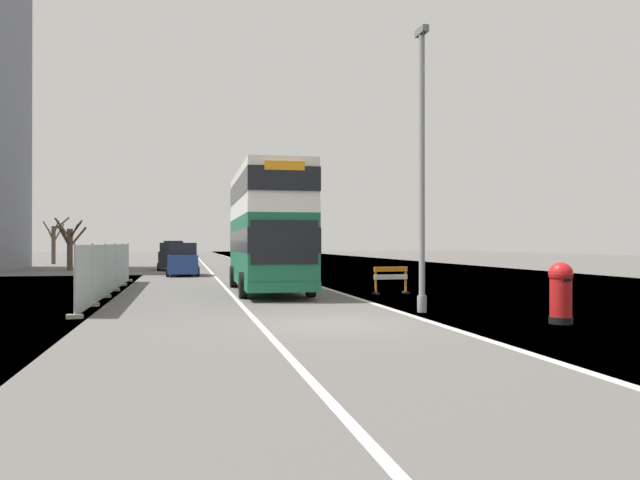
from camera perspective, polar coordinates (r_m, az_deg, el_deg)
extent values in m
cube|color=#565451|center=(16.37, 0.83, -7.78)|extent=(140.00, 280.00, 0.10)
cube|color=#B2AFA8|center=(17.18, 9.83, -7.27)|extent=(0.24, 196.00, 0.01)
cube|color=silver|center=(16.06, -5.36, -7.76)|extent=(0.16, 168.00, 0.01)
cube|color=#196042|center=(27.25, -4.75, -0.96)|extent=(2.73, 10.31, 2.82)
cube|color=white|center=(27.28, -4.74, 2.43)|extent=(2.73, 10.31, 0.40)
cube|color=white|center=(27.34, -4.74, 4.51)|extent=(2.70, 10.21, 1.59)
cube|color=black|center=(27.25, -4.75, -0.07)|extent=(2.76, 10.42, 0.90)
cube|color=black|center=(27.34, -4.74, 4.51)|extent=(2.74, 10.37, 0.87)
cube|color=black|center=(22.13, -3.21, -0.20)|extent=(2.38, 0.09, 1.55)
cube|color=orange|center=(22.30, -3.20, 6.73)|extent=(1.42, 0.08, 0.32)
cube|color=#196042|center=(27.29, -4.75, -3.54)|extent=(2.76, 10.42, 0.36)
cylinder|color=black|center=(24.00, -6.94, -4.06)|extent=(0.31, 1.00, 1.00)
cylinder|color=black|center=(24.34, -0.84, -4.01)|extent=(0.31, 1.00, 1.00)
cylinder|color=black|center=(29.99, -7.83, -3.30)|extent=(0.31, 1.00, 1.00)
cylinder|color=black|center=(30.26, -2.93, -3.28)|extent=(0.31, 1.00, 1.00)
cylinder|color=gray|center=(19.39, 9.18, 5.94)|extent=(0.18, 0.18, 8.37)
cube|color=slate|center=(20.31, 9.17, 18.10)|extent=(0.20, 0.70, 0.20)
cylinder|color=gray|center=(19.36, 9.19, -5.72)|extent=(0.29, 0.29, 0.50)
cylinder|color=black|center=(17.58, 20.91, -6.78)|extent=(0.60, 0.60, 0.18)
cylinder|color=red|center=(17.52, 20.90, -4.70)|extent=(0.55, 0.55, 1.11)
sphere|color=red|center=(17.48, 20.90, -2.89)|extent=(0.62, 0.62, 0.62)
cube|color=black|center=(17.25, 21.42, -3.39)|extent=(0.22, 0.03, 0.07)
cube|color=orange|center=(26.07, 6.41, -2.62)|extent=(1.49, 0.24, 0.20)
cube|color=white|center=(26.09, 6.41, -3.33)|extent=(1.49, 0.24, 0.20)
cube|color=orange|center=(25.82, 5.05, -3.78)|extent=(0.08, 0.08, 1.02)
cube|color=black|center=(25.86, 5.05, -4.81)|extent=(0.19, 0.45, 0.08)
cube|color=orange|center=(26.39, 7.73, -3.70)|extent=(0.08, 0.08, 1.02)
cube|color=black|center=(26.42, 7.73, -4.72)|extent=(0.19, 0.45, 0.08)
cube|color=#A8AAAD|center=(20.38, -20.50, -3.20)|extent=(0.04, 3.26, 1.98)
cube|color=#A8AAAD|center=(23.75, -19.31, -2.79)|extent=(0.04, 3.26, 1.98)
cube|color=#A8AAAD|center=(27.12, -18.41, -2.47)|extent=(0.04, 3.26, 1.98)
cube|color=#A8AAAD|center=(30.50, -17.72, -2.23)|extent=(0.04, 3.26, 1.98)
cube|color=#A8AAAD|center=(33.89, -17.16, -2.03)|extent=(0.04, 3.26, 1.98)
cylinder|color=#939699|center=(18.71, -21.26, -3.47)|extent=(0.06, 0.06, 2.08)
cube|color=gray|center=(18.79, -21.26, -6.45)|extent=(0.44, 0.20, 0.12)
cylinder|color=#939699|center=(22.07, -19.86, -2.98)|extent=(0.06, 0.06, 2.08)
cube|color=gray|center=(22.13, -19.86, -5.51)|extent=(0.44, 0.20, 0.12)
cylinder|color=#939699|center=(25.44, -18.83, -2.62)|extent=(0.06, 0.06, 2.08)
cube|color=gray|center=(25.50, -18.83, -4.82)|extent=(0.44, 0.20, 0.12)
cylinder|color=#939699|center=(28.81, -18.04, -2.34)|extent=(0.06, 0.06, 2.08)
cube|color=gray|center=(28.87, -18.05, -4.29)|extent=(0.44, 0.20, 0.12)
cylinder|color=#939699|center=(32.20, -17.42, -2.12)|extent=(0.06, 0.06, 2.08)
cube|color=gray|center=(32.24, -17.43, -3.87)|extent=(0.44, 0.20, 0.12)
cylinder|color=#939699|center=(35.58, -16.92, -1.95)|extent=(0.06, 0.06, 2.08)
cube|color=gray|center=(35.62, -16.92, -3.52)|extent=(0.44, 0.20, 0.12)
cube|color=navy|center=(41.31, -12.27, -2.12)|extent=(1.83, 4.33, 1.14)
cube|color=black|center=(41.29, -12.27, -0.79)|extent=(1.69, 2.38, 0.78)
cylinder|color=black|center=(42.68, -11.03, -2.67)|extent=(0.20, 0.60, 0.60)
cylinder|color=black|center=(42.68, -13.50, -2.66)|extent=(0.20, 0.60, 0.60)
cylinder|color=black|center=(39.99, -10.96, -2.83)|extent=(0.20, 0.60, 0.60)
cylinder|color=black|center=(40.00, -13.59, -2.82)|extent=(0.20, 0.60, 0.60)
cube|color=black|center=(50.00, -13.23, -1.73)|extent=(1.89, 4.03, 1.26)
cube|color=black|center=(49.99, -13.23, -0.62)|extent=(1.74, 2.22, 0.67)
cylinder|color=black|center=(51.26, -12.14, -2.26)|extent=(0.20, 0.60, 0.60)
cylinder|color=black|center=(51.29, -14.26, -2.26)|extent=(0.20, 0.60, 0.60)
cylinder|color=black|center=(48.76, -12.14, -2.36)|extent=(0.20, 0.60, 0.60)
cylinder|color=black|center=(48.80, -14.37, -2.36)|extent=(0.20, 0.60, 0.60)
cube|color=navy|center=(58.83, -13.08, -1.46)|extent=(1.83, 4.26, 1.36)
cube|color=black|center=(58.82, -13.08, -0.43)|extent=(1.68, 2.34, 0.74)
cylinder|color=black|center=(60.15, -12.18, -1.97)|extent=(0.20, 0.60, 0.60)
cylinder|color=black|center=(60.18, -13.93, -1.96)|extent=(0.20, 0.60, 0.60)
cylinder|color=black|center=(57.52, -12.19, -2.04)|extent=(0.20, 0.60, 0.60)
cylinder|color=black|center=(57.55, -14.01, -2.04)|extent=(0.20, 0.60, 0.60)
cylinder|color=#4C3D2D|center=(51.45, -21.64, -0.82)|extent=(0.42, 0.42, 3.16)
cylinder|color=#4C3D2D|center=(51.45, -21.00, 0.26)|extent=(1.29, 0.38, 1.59)
cylinder|color=#4C3D2D|center=(51.88, -21.33, 0.64)|extent=(0.57, 1.09, 1.34)
cylinder|color=#4C3D2D|center=(52.05, -21.53, 0.00)|extent=(0.17, 1.33, 1.11)
cylinder|color=#4C3D2D|center=(51.72, -22.09, 0.33)|extent=(1.13, 0.65, 1.67)
cylinder|color=#4C3D2D|center=(51.40, -22.22, 1.01)|extent=(1.16, 0.47, 1.56)
cylinder|color=#4C3D2D|center=(50.68, -21.98, 0.30)|extent=(0.52, 1.74, 1.39)
cylinder|color=#4C3D2D|center=(50.52, -21.18, 0.91)|extent=(1.27, 1.86, 1.33)
cylinder|color=#4C3D2D|center=(67.56, -22.92, -0.43)|extent=(0.39, 0.39, 3.75)
cylinder|color=#4C3D2D|center=(67.24, -22.31, 1.34)|extent=(1.66, 0.62, 1.43)
cylinder|color=#4C3D2D|center=(68.03, -22.52, 0.56)|extent=(0.96, 1.29, 1.93)
cylinder|color=#4C3D2D|center=(67.91, -23.12, 0.34)|extent=(0.77, 0.78, 1.37)
cylinder|color=#4C3D2D|center=(67.35, -23.31, 0.84)|extent=(0.99, 0.79, 1.70)
cylinder|color=#4C3D2D|center=(66.72, -22.72, 0.97)|extent=(0.95, 1.76, 1.50)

